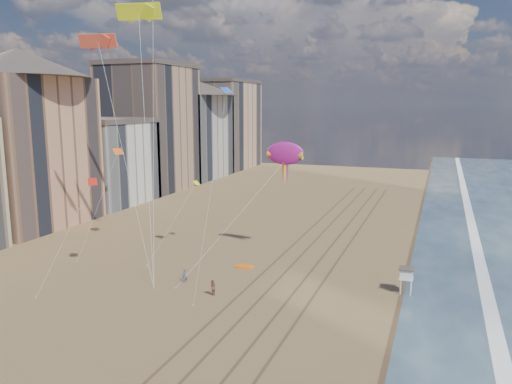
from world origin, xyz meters
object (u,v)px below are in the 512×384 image
Objects in this scene: grounded_kite at (245,266)px; kite_flyer_b at (213,288)px; show_kite at (285,154)px; kite_flyer_a at (185,276)px; lifeguard_stand at (406,274)px.

kite_flyer_b is (0.32, -9.71, 0.75)m from grounded_kite.
kite_flyer_a is (-7.45, -13.44, -12.74)m from show_kite.
kite_flyer_b reaches higher than grounded_kite.
lifeguard_stand is 1.60× the size of kite_flyer_b.
lifeguard_stand is 19.32m from grounded_kite.
show_kite is 20.56m from kite_flyer_b.
lifeguard_stand is 20.38m from kite_flyer_b.
lifeguard_stand reaches higher than grounded_kite.
lifeguard_stand is at bearing -27.11° from show_kite.
kite_flyer_a is at bearing -123.51° from grounded_kite.
grounded_kite is at bearing 120.53° from kite_flyer_b.
kite_flyer_a is (-4.34, -7.18, 0.65)m from grounded_kite.
show_kite reaches higher than grounded_kite.
lifeguard_stand reaches higher than kite_flyer_b.
show_kite is at bearing 108.77° from kite_flyer_b.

